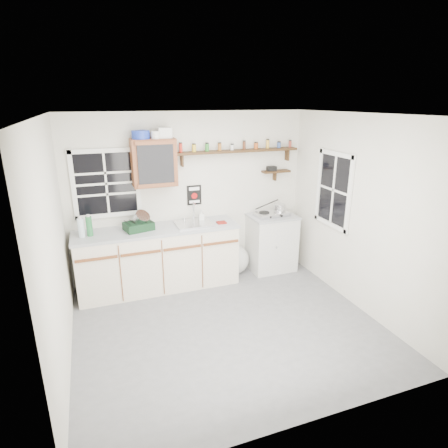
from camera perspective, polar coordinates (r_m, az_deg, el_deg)
The scene contains 18 objects.
room at distance 4.21m, azimuth 0.61°, elevation -0.92°, with size 3.64×3.24×2.54m.
main_cabinet at distance 5.54m, azimuth -9.90°, elevation -5.13°, with size 2.31×0.63×0.92m.
right_cabinet at distance 6.11m, azimuth 7.24°, elevation -2.77°, with size 0.73×0.57×0.91m.
sink at distance 5.48m, azimuth -4.66°, elevation 0.11°, with size 0.52×0.44×0.29m.
upper_cabinet at distance 5.30m, azimuth -10.62°, elevation 9.18°, with size 0.60×0.32×0.65m.
upper_cabinet_clutter at distance 5.25m, azimuth -11.15°, elevation 13.30°, with size 0.53×0.24×0.14m.
spice_shelf at distance 5.69m, azimuth 2.12°, elevation 11.14°, with size 1.91×0.18×0.35m.
secondary_shelf at distance 6.02m, azimuth 7.71°, elevation 8.01°, with size 0.45×0.16×0.24m.
warning_sign at distance 5.67m, azimuth -4.56°, elevation 4.41°, with size 0.22×0.02×0.30m.
window_back at distance 5.42m, azimuth -17.51°, elevation 5.90°, with size 0.93×0.03×0.98m.
window_right at distance 5.46m, azimuth 16.39°, elevation 5.00°, with size 0.03×0.78×1.08m.
water_bottles at distance 5.26m, azimuth -20.42°, elevation -0.39°, with size 0.19×0.09×0.30m.
dish_rack at distance 5.33m, azimuth -12.75°, elevation 0.06°, with size 0.43×0.36×0.28m.
soap_bottle at distance 5.59m, azimuth -3.50°, elevation 1.31°, with size 0.08×0.08×0.17m, color white.
rag at distance 5.50m, azimuth -0.40°, elevation 0.23°, with size 0.13×0.11×0.02m, color maroon.
hotplate at distance 5.92m, azimuth 7.30°, elevation 1.56°, with size 0.55×0.33×0.08m.
saucepan at distance 5.96m, azimuth 8.41°, elevation 2.50°, with size 0.44×0.26×0.19m.
trash_bag at distance 6.03m, azimuth 1.71°, elevation -5.41°, with size 0.43×0.39×0.50m.
Camera 1 is at (-1.40, -3.72, 2.64)m, focal length 30.00 mm.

